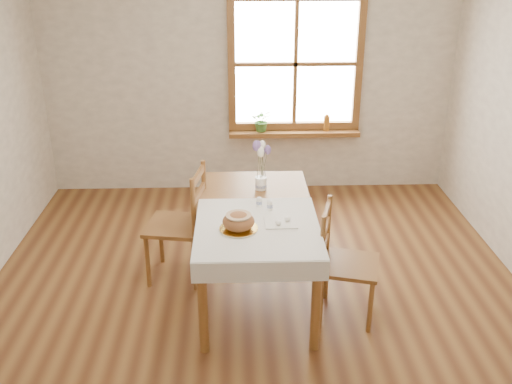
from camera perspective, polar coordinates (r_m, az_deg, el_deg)
ground at (r=4.57m, az=0.13°, el=-11.93°), size 5.00×5.00×0.00m
room_walls at (r=3.83m, az=0.15°, el=9.27°), size 4.60×5.10×2.65m
window at (r=6.32m, az=3.96°, el=12.66°), size 1.46×0.08×1.46m
window_sill at (r=6.45m, az=3.83°, el=5.90°), size 1.46×0.20×0.05m
dining_table at (r=4.48m, az=0.00°, el=-2.75°), size 0.90×1.60×0.75m
table_linen at (r=4.17m, az=0.14°, el=-3.51°), size 0.91×0.99×0.01m
chair_left at (r=4.83m, az=-8.06°, el=-3.15°), size 0.56×0.54×1.00m
chair_right at (r=4.36m, az=9.34°, el=-7.03°), size 0.54×0.53×0.91m
bread_plate at (r=4.12m, az=-1.75°, el=-3.71°), size 0.31×0.31×0.01m
bread_loaf at (r=4.08m, az=-1.76°, el=-2.82°), size 0.23×0.23×0.13m
egg_napkin at (r=4.21m, az=2.49°, el=-3.07°), size 0.24×0.21×0.01m
eggs at (r=4.20m, az=2.50°, el=-2.76°), size 0.19×0.17×0.04m
salt_shaker at (r=4.40m, az=1.40°, el=-1.31°), size 0.06×0.06×0.08m
pepper_shaker at (r=4.45m, az=0.32°, el=-0.97°), size 0.05×0.05×0.08m
flower_vase at (r=4.77m, az=0.50°, el=0.80°), size 0.10×0.10×0.11m
lavender_bouquet at (r=4.69m, az=0.51°, el=3.21°), size 0.17×0.17×0.32m
potted_plant at (r=6.39m, az=0.60°, el=6.92°), size 0.25×0.27×0.19m
amber_bottle at (r=6.46m, az=7.07°, el=6.92°), size 0.07×0.07×0.19m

